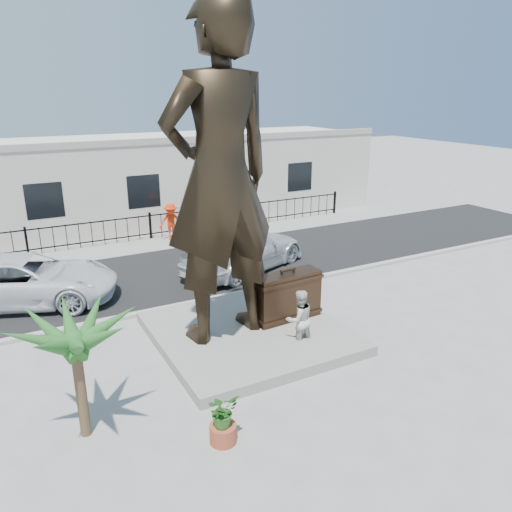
# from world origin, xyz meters

# --- Properties ---
(ground) EXTENTS (100.00, 100.00, 0.00)m
(ground) POSITION_xyz_m (0.00, 0.00, 0.00)
(ground) COLOR #9E9991
(ground) RESTS_ON ground
(street) EXTENTS (40.00, 7.00, 0.01)m
(street) POSITION_xyz_m (0.00, 8.00, 0.01)
(street) COLOR black
(street) RESTS_ON ground
(curb) EXTENTS (40.00, 0.25, 0.12)m
(curb) POSITION_xyz_m (0.00, 4.50, 0.06)
(curb) COLOR #A5A399
(curb) RESTS_ON ground
(far_sidewalk) EXTENTS (40.00, 2.50, 0.02)m
(far_sidewalk) POSITION_xyz_m (0.00, 12.00, 0.01)
(far_sidewalk) COLOR #9E9991
(far_sidewalk) RESTS_ON ground
(plinth) EXTENTS (5.20, 5.20, 0.30)m
(plinth) POSITION_xyz_m (-0.50, 1.50, 0.15)
(plinth) COLOR gray
(plinth) RESTS_ON ground
(fence) EXTENTS (22.00, 0.10, 1.20)m
(fence) POSITION_xyz_m (0.00, 12.80, 0.60)
(fence) COLOR black
(fence) RESTS_ON ground
(building) EXTENTS (28.00, 7.00, 4.40)m
(building) POSITION_xyz_m (0.00, 17.00, 2.20)
(building) COLOR silver
(building) RESTS_ON ground
(statue) EXTENTS (3.46, 2.48, 8.86)m
(statue) POSITION_xyz_m (-1.26, 1.64, 4.73)
(statue) COLOR black
(statue) RESTS_ON plinth
(suitcase) EXTENTS (2.10, 0.77, 1.46)m
(suitcase) POSITION_xyz_m (0.83, 1.56, 1.03)
(suitcase) COLOR #332115
(suitcase) RESTS_ON plinth
(tourist) EXTENTS (0.86, 0.69, 1.70)m
(tourist) POSITION_xyz_m (0.50, 0.37, 0.85)
(tourist) COLOR silver
(tourist) RESTS_ON ground
(car_white) EXTENTS (6.53, 4.68, 1.65)m
(car_white) POSITION_xyz_m (-5.96, 7.26, 0.84)
(car_white) COLOR silver
(car_white) RESTS_ON street
(car_silver) EXTENTS (6.19, 4.30, 1.67)m
(car_silver) POSITION_xyz_m (2.03, 6.79, 0.84)
(car_silver) COLOR silver
(car_silver) RESTS_ON street
(worker) EXTENTS (1.26, 0.89, 1.77)m
(worker) POSITION_xyz_m (0.84, 12.12, 0.90)
(worker) COLOR red
(worker) RESTS_ON far_sidewalk
(palm_tree) EXTENTS (1.80, 1.80, 3.20)m
(palm_tree) POSITION_xyz_m (-5.52, -0.69, 0.00)
(palm_tree) COLOR #235920
(palm_tree) RESTS_ON ground
(planter) EXTENTS (0.56, 0.56, 0.40)m
(planter) POSITION_xyz_m (-3.07, -2.28, 0.20)
(planter) COLOR #A0432A
(planter) RESTS_ON ground
(shrub) EXTENTS (0.75, 0.69, 0.71)m
(shrub) POSITION_xyz_m (-3.07, -2.28, 0.75)
(shrub) COLOR #2E6721
(shrub) RESTS_ON planter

